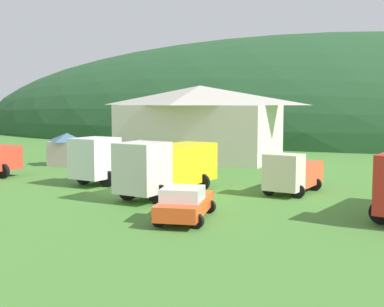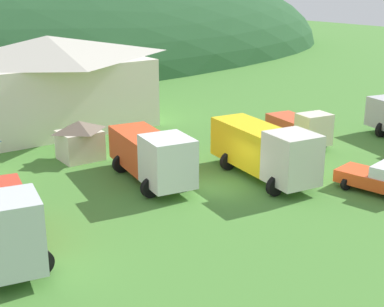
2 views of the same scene
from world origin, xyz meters
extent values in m
plane|color=#477F33|center=(0.00, 0.00, 0.00)|extent=(200.00, 200.00, 0.00)
ellipsoid|color=#234C28|center=(0.00, 59.53, 0.00)|extent=(130.55, 60.00, 32.94)
cube|color=silver|center=(-2.48, 18.05, 2.64)|extent=(14.19, 9.10, 5.28)
pyramid|color=#B7B2A3|center=(-2.48, 18.05, 6.21)|extent=(15.32, 9.83, 1.85)
cube|color=beige|center=(-4.23, 9.20, 0.95)|extent=(2.56, 2.22, 1.91)
pyramid|color=#6B5B4C|center=(-4.23, 9.20, 2.24)|extent=(2.77, 2.39, 0.67)
cube|color=beige|center=(-11.31, 8.96, 1.07)|extent=(2.74, 2.28, 2.13)
pyramid|color=#42667F|center=(-11.31, 8.96, 2.50)|extent=(2.96, 2.46, 0.75)
cylinder|color=black|center=(-10.98, 0.81, 0.55)|extent=(1.10, 0.30, 1.10)
cube|color=white|center=(-2.95, 0.79, 1.88)|extent=(2.76, 3.03, 2.66)
cube|color=black|center=(-2.97, 0.65, 2.47)|extent=(1.59, 2.33, 0.85)
cube|color=#E04C23|center=(-2.39, 4.52, 1.55)|extent=(3.07, 5.15, 2.01)
cylinder|color=black|center=(-1.91, 0.63, 0.55)|extent=(1.10, 0.30, 1.10)
cylinder|color=black|center=(-3.98, 0.94, 0.55)|extent=(1.10, 0.30, 1.10)
cylinder|color=black|center=(-1.25, 5.09, 0.55)|extent=(1.10, 0.30, 1.10)
cylinder|color=black|center=(-3.31, 5.40, 0.55)|extent=(1.10, 0.30, 1.10)
cube|color=silver|center=(2.68, -2.92, 1.95)|extent=(2.70, 2.80, 2.80)
cube|color=black|center=(2.67, -3.04, 2.57)|extent=(1.53, 2.16, 0.90)
cube|color=yellow|center=(3.19, 1.04, 1.74)|extent=(3.07, 5.72, 2.39)
cylinder|color=black|center=(3.72, -3.05, 0.55)|extent=(1.10, 0.30, 1.10)
cylinder|color=black|center=(1.64, -2.78, 0.55)|extent=(1.10, 0.30, 1.10)
cylinder|color=black|center=(4.34, 1.72, 0.55)|extent=(1.10, 0.30, 1.10)
cylinder|color=black|center=(2.26, 1.98, 0.55)|extent=(1.10, 0.30, 1.10)
cube|color=beige|center=(9.57, 1.78, 1.47)|extent=(2.33, 1.93, 2.15)
cube|color=black|center=(9.56, 1.70, 1.95)|extent=(1.32, 1.46, 0.69)
cube|color=#DB512D|center=(9.95, 4.29, 1.10)|extent=(2.60, 3.72, 1.39)
cylinder|color=black|center=(10.46, 1.64, 0.40)|extent=(0.80, 0.30, 0.80)
cylinder|color=black|center=(8.68, 1.91, 0.40)|extent=(0.80, 0.30, 0.80)
cylinder|color=black|center=(10.92, 4.66, 0.40)|extent=(0.80, 0.30, 0.80)
cylinder|color=black|center=(9.14, 4.93, 0.40)|extent=(0.80, 0.30, 0.80)
cylinder|color=black|center=(15.27, -3.14, 0.55)|extent=(1.10, 0.30, 1.10)
cube|color=#ED4F1F|center=(6.63, -5.90, 0.69)|extent=(2.88, 5.10, 0.70)
cube|color=silver|center=(6.74, -6.46, 1.35)|extent=(2.15, 2.24, 0.62)
cylinder|color=black|center=(7.80, -7.33, 0.34)|extent=(0.68, 0.24, 0.68)
cylinder|color=black|center=(6.11, -7.67, 0.34)|extent=(0.68, 0.24, 0.68)
cylinder|color=black|center=(7.15, -4.13, 0.34)|extent=(0.68, 0.24, 0.68)
cylinder|color=black|center=(5.46, -4.47, 0.34)|extent=(0.68, 0.24, 0.68)
cone|color=orange|center=(3.56, 4.36, 0.00)|extent=(0.36, 0.36, 0.63)
camera|label=1|loc=(16.45, -27.97, 5.64)|focal=48.19mm
camera|label=2|loc=(-18.24, -22.77, 11.27)|focal=51.56mm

